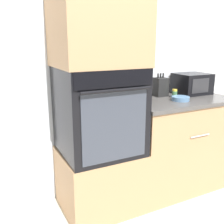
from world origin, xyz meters
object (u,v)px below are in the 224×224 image
at_px(bowl, 180,99).
at_px(condiment_jar_mid, 175,93).
at_px(wall_oven, 99,111).
at_px(condiment_jar_near, 148,94).
at_px(microwave, 192,84).
at_px(knife_block, 160,87).

relative_size(bowl, condiment_jar_mid, 2.02).
xyz_separation_m(wall_oven, bowl, (0.81, -0.08, 0.04)).
height_order(wall_oven, condiment_jar_near, wall_oven).
bearing_deg(condiment_jar_mid, microwave, 14.63).
bearing_deg(condiment_jar_mid, wall_oven, -175.83).
bearing_deg(knife_block, wall_oven, -165.88).
height_order(condiment_jar_near, condiment_jar_mid, condiment_jar_near).
bearing_deg(condiment_jar_near, knife_block, 20.52).
bearing_deg(wall_oven, bowl, -5.37).
bearing_deg(condiment_jar_near, microwave, 1.91).
distance_m(microwave, condiment_jar_mid, 0.31).
height_order(microwave, condiment_jar_mid, microwave).
distance_m(wall_oven, bowl, 0.81).
distance_m(knife_block, condiment_jar_mid, 0.16).
bearing_deg(condiment_jar_mid, condiment_jar_near, 168.55).
relative_size(knife_block, condiment_jar_near, 2.25).
bearing_deg(knife_block, condiment_jar_near, -159.48).
distance_m(condiment_jar_near, condiment_jar_mid, 0.29).
distance_m(knife_block, bowl, 0.28).
xyz_separation_m(microwave, bowl, (-0.33, -0.21, -0.09)).
distance_m(bowl, condiment_jar_mid, 0.14).
height_order(microwave, knife_block, knife_block).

